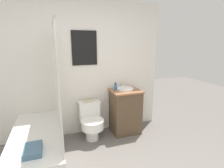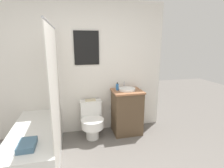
{
  "view_description": "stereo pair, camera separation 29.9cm",
  "coord_description": "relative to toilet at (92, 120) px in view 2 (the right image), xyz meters",
  "views": [
    {
      "loc": [
        -0.49,
        -1.19,
        1.74
      ],
      "look_at": [
        0.47,
        1.55,
        1.05
      ],
      "focal_mm": 28.0,
      "sensor_mm": 36.0,
      "label": 1
    },
    {
      "loc": [
        -0.2,
        -1.28,
        1.74
      ],
      "look_at": [
        0.47,
        1.55,
        1.05
      ],
      "focal_mm": 28.0,
      "sensor_mm": 36.0,
      "label": 2
    }
  ],
  "objects": [
    {
      "name": "toilet",
      "position": [
        0.0,
        0.0,
        0.0
      ],
      "size": [
        0.41,
        0.54,
        0.67
      ],
      "color": "white",
      "rests_on": "ground_plane"
    },
    {
      "name": "wall_back",
      "position": [
        -0.12,
        0.3,
        0.91
      ],
      "size": [
        3.2,
        0.07,
        2.5
      ],
      "color": "white",
      "rests_on": "ground_plane"
    },
    {
      "name": "sink",
      "position": [
        0.69,
        0.04,
        0.53
      ],
      "size": [
        0.32,
        0.35,
        0.13
      ],
      "color": "white",
      "rests_on": "vanity"
    },
    {
      "name": "vanity",
      "position": [
        0.69,
        0.02,
        0.08
      ],
      "size": [
        0.56,
        0.48,
        0.86
      ],
      "color": "brown",
      "rests_on": "ground_plane"
    },
    {
      "name": "soap_bottle",
      "position": [
        0.51,
        0.09,
        0.57
      ],
      "size": [
        0.05,
        0.05,
        0.15
      ],
      "color": "#2D6BB2",
      "rests_on": "vanity"
    },
    {
      "name": "book_on_tank",
      "position": [
        0.0,
        0.14,
        0.34
      ],
      "size": [
        0.19,
        0.1,
        0.02
      ],
      "color": "beige",
      "rests_on": "toilet"
    },
    {
      "name": "shower_area",
      "position": [
        -0.87,
        -0.5,
        -0.04
      ],
      "size": [
        0.68,
        1.55,
        1.98
      ],
      "color": "white",
      "rests_on": "ground_plane"
    }
  ]
}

